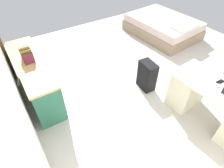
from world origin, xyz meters
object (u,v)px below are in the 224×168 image
at_px(computer_mouse, 218,86).
at_px(bed, 163,27).
at_px(cell_phone_by_mouse, 220,82).
at_px(figurine_small, 23,50).
at_px(credenza, 35,78).
at_px(desk, 213,104).
at_px(suitcase_black, 147,76).

bearing_deg(computer_mouse, bed, -33.96).
xyz_separation_m(cell_phone_by_mouse, figurine_small, (2.39, 2.33, 0.10)).
relative_size(credenza, cell_phone_by_mouse, 13.24).
xyz_separation_m(desk, figurine_small, (2.49, 2.22, 0.45)).
distance_m(suitcase_black, computer_mouse, 1.26).
distance_m(bed, figurine_small, 3.78).
bearing_deg(figurine_small, cell_phone_by_mouse, -135.67).
distance_m(credenza, computer_mouse, 3.07).
bearing_deg(desk, figurine_small, 41.68).
xyz_separation_m(desk, credenza, (2.16, 2.22, 0.01)).
bearing_deg(credenza, desk, -134.32).
xyz_separation_m(desk, suitcase_black, (1.19, 0.36, -0.08)).
height_order(computer_mouse, figurine_small, figurine_small).
relative_size(bed, cell_phone_by_mouse, 14.69).
bearing_deg(bed, computer_mouse, 149.83).
distance_m(bed, suitcase_black, 2.38).
distance_m(cell_phone_by_mouse, figurine_small, 3.34).
distance_m(suitcase_black, figurine_small, 2.33).
xyz_separation_m(credenza, bed, (0.51, -3.73, -0.14)).
bearing_deg(figurine_small, desk, -138.32).
relative_size(computer_mouse, cell_phone_by_mouse, 0.74).
bearing_deg(computer_mouse, credenza, 42.68).
xyz_separation_m(computer_mouse, figurine_small, (2.42, 2.21, 0.09)).
relative_size(credenza, bed, 0.90).
xyz_separation_m(desk, cell_phone_by_mouse, (0.11, -0.11, 0.35)).
relative_size(credenza, figurine_small, 16.36).
height_order(cell_phone_by_mouse, figurine_small, figurine_small).
relative_size(desk, suitcase_black, 2.50).
distance_m(credenza, figurine_small, 0.55).
relative_size(cell_phone_by_mouse, figurine_small, 1.24).
height_order(desk, computer_mouse, computer_mouse).
distance_m(bed, cell_phone_by_mouse, 2.96).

